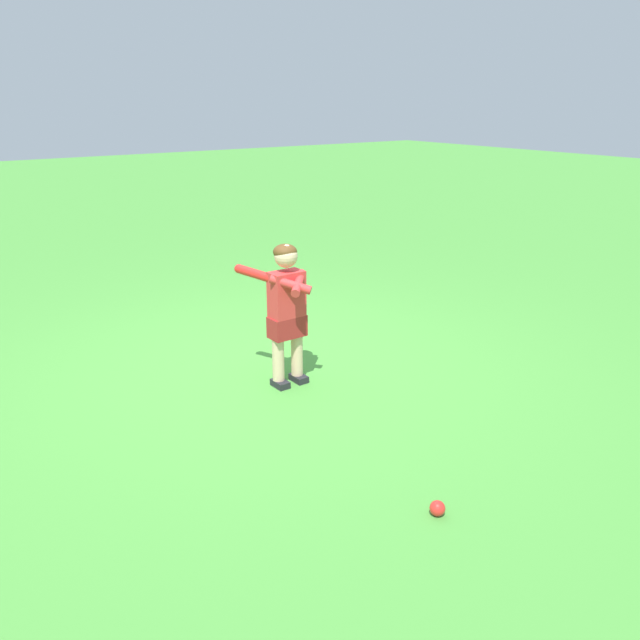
# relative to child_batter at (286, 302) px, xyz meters

# --- Properties ---
(ground_plane) EXTENTS (40.00, 40.00, 0.00)m
(ground_plane) POSITION_rel_child_batter_xyz_m (-0.37, 0.11, -0.65)
(ground_plane) COLOR #479338
(child_batter) EXTENTS (0.58, 0.42, 1.08)m
(child_batter) POSITION_rel_child_batter_xyz_m (0.00, 0.00, 0.00)
(child_batter) COLOR #232328
(child_batter) RESTS_ON ground
(play_ball_by_bucket) EXTENTS (0.08, 0.08, 0.08)m
(play_ball_by_bucket) POSITION_rel_child_batter_xyz_m (1.85, -0.26, -0.61)
(play_ball_by_bucket) COLOR red
(play_ball_by_bucket) RESTS_ON ground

